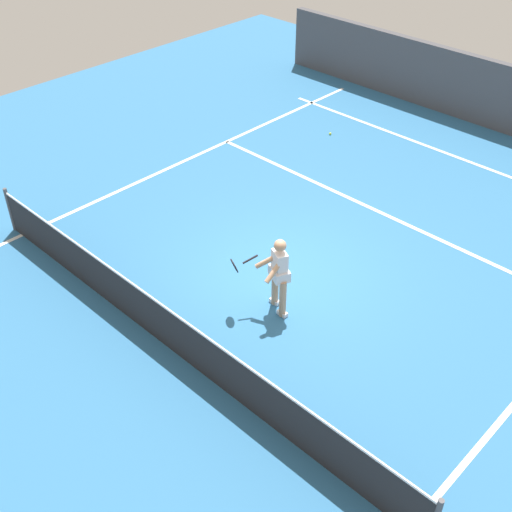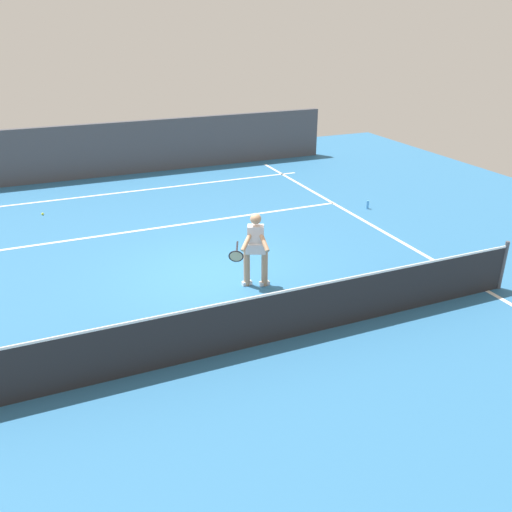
{
  "view_description": "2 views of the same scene",
  "coord_description": "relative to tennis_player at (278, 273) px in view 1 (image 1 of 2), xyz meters",
  "views": [
    {
      "loc": [
        -6.69,
        7.59,
        8.0
      ],
      "look_at": [
        -0.25,
        0.95,
        1.08
      ],
      "focal_mm": 45.97,
      "sensor_mm": 36.0,
      "label": 1
    },
    {
      "loc": [
        3.08,
        9.7,
        4.97
      ],
      "look_at": [
        -0.58,
        1.05,
        0.77
      ],
      "focal_mm": 37.17,
      "sensor_mm": 36.0,
      "label": 2
    }
  ],
  "objects": [
    {
      "name": "tennis_ball_near",
      "position": [
        3.79,
        -6.26,
        -0.81
      ],
      "size": [
        0.07,
        0.07,
        0.07
      ],
      "primitive_type": "sphere",
      "color": "#D1E533",
      "rests_on": "ground"
    },
    {
      "name": "service_line_marking",
      "position": [
        0.66,
        -4.02,
        -0.84
      ],
      "size": [
        9.71,
        0.1,
        0.01
      ],
      "primitive_type": "cube",
      "color": "white",
      "rests_on": "ground"
    },
    {
      "name": "ground_plane",
      "position": [
        0.66,
        -0.82,
        -0.85
      ],
      "size": [
        23.92,
        23.92,
        0.0
      ],
      "primitive_type": "plane",
      "color": "teal"
    },
    {
      "name": "court_net",
      "position": [
        0.66,
        2.02,
        -0.37
      ],
      "size": [
        10.39,
        0.08,
        1.02
      ],
      "color": "#4C4C51",
      "rests_on": "ground"
    },
    {
      "name": "court_back_wall",
      "position": [
        0.66,
        -9.72,
        0.06
      ],
      "size": [
        14.71,
        0.24,
        1.81
      ],
      "primitive_type": "cube",
      "color": "#47474C",
      "rests_on": "ground"
    },
    {
      "name": "sideline_right_marking",
      "position": [
        5.51,
        -0.82,
        -0.84
      ],
      "size": [
        0.1,
        16.4,
        0.01
      ],
      "primitive_type": "cube",
      "color": "white",
      "rests_on": "ground"
    },
    {
      "name": "baseline_marking",
      "position": [
        0.66,
        -7.52,
        -0.84
      ],
      "size": [
        10.71,
        0.1,
        0.01
      ],
      "primitive_type": "cube",
      "color": "white",
      "rests_on": "ground"
    },
    {
      "name": "sideline_left_marking",
      "position": [
        -4.2,
        -0.82,
        -0.84
      ],
      "size": [
        0.1,
        16.4,
        0.01
      ],
      "primitive_type": "cube",
      "color": "white",
      "rests_on": "ground"
    },
    {
      "name": "tennis_player",
      "position": [
        0.0,
        0.0,
        0.0
      ],
      "size": [
        1.03,
        0.84,
        1.55
      ],
      "color": "tan",
      "rests_on": "ground"
    }
  ]
}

